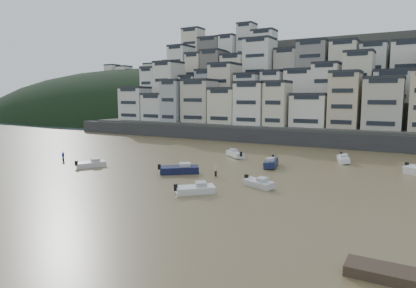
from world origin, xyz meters
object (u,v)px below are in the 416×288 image
Objects in this scene: boat_a at (195,188)px; person_blue at (63,156)px; boat_j at (91,163)px; person_pink at (216,170)px; boat_h at (235,153)px; boat_b at (259,182)px; boat_i at (343,158)px; boat_e at (271,162)px; boat_c at (179,168)px.

person_blue reaches higher than boat_a.
person_pink is at bearing -53.20° from boat_j.
boat_j is (-16.24, -20.96, -0.09)m from boat_h.
boat_b is (29.19, 0.99, -0.04)m from boat_j.
boat_j is 0.90× the size of boat_i.
person_blue is at bearing 105.73° from boat_j.
boat_j reaches higher than boat_b.
person_blue is at bearing -79.02° from boat_i.
boat_i is 50.23m from person_blue.
boat_h is 1.13× the size of boat_j.
boat_a reaches higher than boat_j.
boat_e reaches higher than boat_i.
boat_h is at bearing 61.07° from boat_a.
boat_e is 37.12m from person_blue.
boat_e is at bearing 127.06° from boat_b.
boat_e is (9.42, -5.82, 0.07)m from boat_h.
boat_h is 11.07m from boat_e.
person_blue reaches higher than boat_c.
boat_j is at bearing -169.12° from person_pink.
boat_b is 2.78× the size of person_pink.
boat_i is 3.26× the size of person_blue.
boat_j is 9.05m from person_blue.
boat_i is at bearing 123.42° from boat_e.
person_pink reaches higher than boat_h.
boat_j is 0.82× the size of boat_e.
boat_j is 43.51m from boat_i.
boat_i is (19.07, 4.47, -0.01)m from boat_h.
person_pink is at bearing 4.70° from person_blue.
person_pink reaches higher than boat_c.
boat_e is 14.11m from boat_i.
person_pink is (-7.98, 3.09, 0.21)m from boat_b.
boat_e reaches higher than boat_b.
boat_c is at bearing 3.12° from person_blue.
boat_a is at bearing -18.50° from boat_e.
boat_i is 0.89× the size of boat_c.
person_blue reaches higher than boat_h.
boat_e is 0.98× the size of boat_c.
boat_e is 20.98m from boat_a.
person_blue is (-32.71, 7.36, 0.18)m from boat_a.
person_blue is at bearing -175.30° from person_pink.
boat_h is 1.13× the size of boat_a.
person_blue is (-25.14, -19.36, 0.09)m from boat_h.
boat_j is 29.21m from boat_b.
boat_e is 11.92m from person_pink.
boat_i is (6.12, 24.44, 0.11)m from boat_b.
boat_h is at bearing 37.59° from person_blue.
boat_a is 10.18m from person_pink.
boat_h is at bearing 106.41° from person_pink.
boat_a is (23.80, -5.76, 0.00)m from boat_j.
boat_h reaches higher than boat_i.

